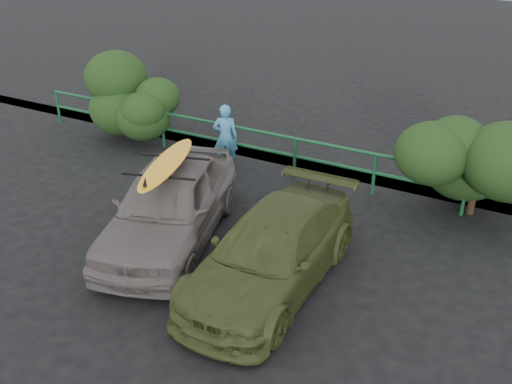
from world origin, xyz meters
The scene contains 9 objects.
ground centered at (0.00, 0.00, 0.00)m, with size 80.00×80.00×0.00m, color black.
guardrail centered at (0.00, 5.00, 0.52)m, with size 14.00×0.08×1.04m, color #164F2A, non-canonical shape.
shrub_left centered at (-4.80, 5.40, 1.12)m, with size 3.20×2.40×2.23m, color #1E3B15, non-canonical shape.
shrub_right centered at (5.00, 5.50, 0.99)m, with size 3.20×2.40×1.99m, color #1E3B15, non-canonical shape.
sedan centered at (0.17, 1.14, 0.78)m, with size 1.84×4.57×1.56m, color #645B59.
olive_vehicle centered at (2.60, 0.78, 0.65)m, with size 1.82×4.47×1.30m, color #3B461F.
man centered at (-0.72, 4.60, 0.84)m, with size 0.62×0.40×1.69m, color teal.
roof_rack centered at (0.17, 1.14, 1.58)m, with size 1.40×0.98×0.05m, color black, non-canonical shape.
surfboard centered at (0.17, 1.14, 1.64)m, with size 0.54×2.59×0.08m, color #FFAA1A.
Camera 1 is at (6.44, -6.57, 5.90)m, focal length 40.00 mm.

